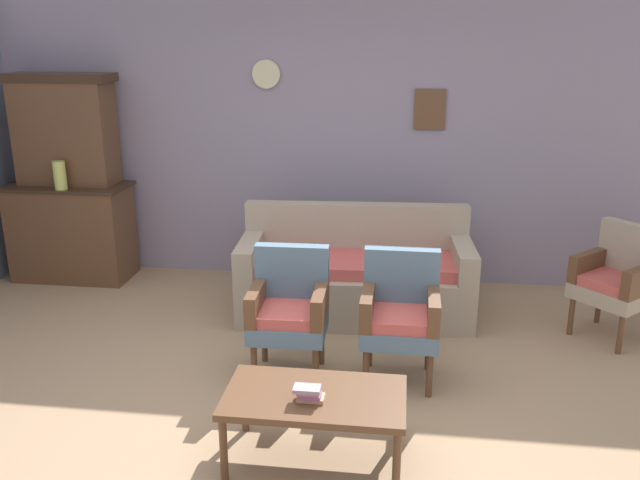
% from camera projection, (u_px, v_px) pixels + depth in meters
% --- Properties ---
extents(ground_plane, '(7.68, 7.68, 0.00)m').
position_uv_depth(ground_plane, '(283.00, 419.00, 4.18)').
color(ground_plane, '#997A5B').
extents(wall_back_with_decor, '(6.40, 0.09, 2.70)m').
position_uv_depth(wall_back_with_decor, '(332.00, 140.00, 6.26)').
color(wall_back_with_decor, gray).
rests_on(wall_back_with_decor, ground).
extents(side_cabinet, '(1.16, 0.55, 0.93)m').
position_uv_depth(side_cabinet, '(72.00, 231.00, 6.47)').
color(side_cabinet, brown).
rests_on(side_cabinet, ground).
extents(cabinet_upper_hutch, '(0.99, 0.38, 1.03)m').
position_uv_depth(cabinet_upper_hutch, '(65.00, 129.00, 6.25)').
color(cabinet_upper_hutch, brown).
rests_on(cabinet_upper_hutch, side_cabinet).
extents(vase_on_cabinet, '(0.11, 0.11, 0.26)m').
position_uv_depth(vase_on_cabinet, '(60.00, 175.00, 6.12)').
color(vase_on_cabinet, '#B8C35F').
rests_on(vase_on_cabinet, side_cabinet).
extents(floral_couch, '(1.98, 0.92, 0.90)m').
position_uv_depth(floral_couch, '(355.00, 277.00, 5.67)').
color(floral_couch, gray).
rests_on(floral_couch, ground).
extents(armchair_near_couch_end, '(0.53, 0.50, 0.90)m').
position_uv_depth(armchair_near_couch_end, '(289.00, 307.00, 4.62)').
color(armchair_near_couch_end, slate).
rests_on(armchair_near_couch_end, ground).
extents(armchair_near_cabinet, '(0.52, 0.49, 0.90)m').
position_uv_depth(armchair_near_cabinet, '(400.00, 311.00, 4.54)').
color(armchair_near_cabinet, slate).
rests_on(armchair_near_cabinet, ground).
extents(wingback_chair_by_fireplace, '(0.71, 0.71, 0.90)m').
position_uv_depth(wingback_chair_by_fireplace, '(618.00, 277.00, 5.18)').
color(wingback_chair_by_fireplace, gray).
rests_on(wingback_chair_by_fireplace, ground).
extents(coffee_table, '(1.00, 0.56, 0.42)m').
position_uv_depth(coffee_table, '(315.00, 401.00, 3.67)').
color(coffee_table, brown).
rests_on(coffee_table, ground).
extents(book_stack_on_table, '(0.16, 0.12, 0.09)m').
position_uv_depth(book_stack_on_table, '(309.00, 393.00, 3.58)').
color(book_stack_on_table, tan).
rests_on(book_stack_on_table, coffee_table).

